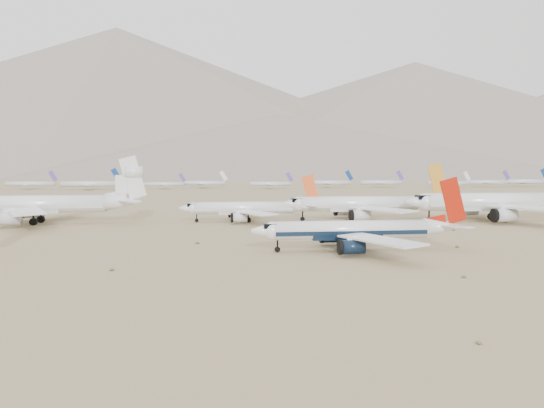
{
  "coord_description": "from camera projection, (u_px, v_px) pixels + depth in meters",
  "views": [
    {
      "loc": [
        -29.21,
        -103.79,
        16.9
      ],
      "look_at": [
        -10.18,
        40.45,
        7.0
      ],
      "focal_mm": 35.0,
      "sensor_mm": 36.0,
      "label": 1
    }
  ],
  "objects": [
    {
      "name": "distant_storage_row",
      "position": [
        266.0,
        183.0,
        442.88
      ],
      "size": [
        562.79,
        64.45,
        14.78
      ],
      "color": "silver",
      "rests_on": "ground"
    },
    {
      "name": "row2_white_trijet",
      "position": [
        42.0,
        204.0,
        159.61
      ],
      "size": [
        58.89,
        57.56,
        20.87
      ],
      "color": "white",
      "rests_on": "ground"
    },
    {
      "name": "foothills",
      "position": [
        437.0,
        147.0,
        1259.84
      ],
      "size": [
        4637.5,
        1395.0,
        155.0
      ],
      "color": "slate",
      "rests_on": "ground"
    },
    {
      "name": "main_airliner",
      "position": [
        360.0,
        230.0,
        108.19
      ],
      "size": [
        42.88,
        41.89,
        15.13
      ],
      "color": "white",
      "rests_on": "ground"
    },
    {
      "name": "desert_scrub",
      "position": [
        324.0,
        278.0,
        79.96
      ],
      "size": [
        247.37,
        121.67,
        0.63
      ],
      "color": "brown",
      "rests_on": "ground"
    },
    {
      "name": "row2_navy_widebody",
      "position": [
        501.0,
        202.0,
        168.58
      ],
      "size": [
        60.77,
        59.43,
        21.62
      ],
      "color": "white",
      "rests_on": "ground"
    },
    {
      "name": "row2_gold_tail",
      "position": [
        365.0,
        204.0,
        170.9
      ],
      "size": [
        52.39,
        51.24,
        18.65
      ],
      "color": "white",
      "rests_on": "ground"
    },
    {
      "name": "ground",
      "position": [
        348.0,
        251.0,
        107.62
      ],
      "size": [
        7000.0,
        7000.0,
        0.0
      ],
      "primitive_type": "plane",
      "color": "#88734F",
      "rests_on": "ground"
    },
    {
      "name": "mountain_range",
      "position": [
        232.0,
        115.0,
        1733.94
      ],
      "size": [
        7354.0,
        3024.0,
        470.0
      ],
      "color": "slate",
      "rests_on": "ground"
    },
    {
      "name": "row2_orange_tail",
      "position": [
        249.0,
        208.0,
        166.95
      ],
      "size": [
        41.95,
        41.03,
        14.96
      ],
      "color": "white",
      "rests_on": "ground"
    }
  ]
}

